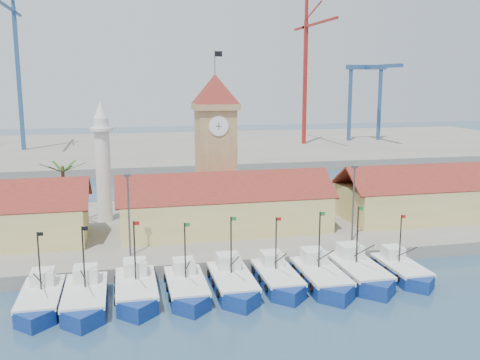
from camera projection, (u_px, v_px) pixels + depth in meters
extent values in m
plane|color=navy|center=(265.00, 302.00, 49.66)|extent=(400.00, 400.00, 0.00)
cube|color=gray|center=(219.00, 227.00, 72.55)|extent=(140.00, 32.00, 1.50)
cube|color=gray|center=(166.00, 149.00, 155.03)|extent=(240.00, 80.00, 2.00)
cube|color=navy|center=(41.00, 302.00, 48.42)|extent=(3.49, 7.90, 1.80)
cube|color=navy|center=(35.00, 321.00, 44.63)|extent=(3.49, 3.49, 1.80)
cube|color=silver|center=(41.00, 293.00, 48.25)|extent=(3.56, 8.12, 0.35)
cube|color=silver|center=(43.00, 277.00, 50.00)|extent=(2.09, 2.19, 1.40)
cylinder|color=black|center=(39.00, 262.00, 48.22)|extent=(0.14, 0.14, 5.58)
cube|color=black|center=(40.00, 234.00, 47.80)|extent=(0.50, 0.02, 0.35)
cube|color=navy|center=(86.00, 301.00, 48.68)|extent=(3.71, 8.39, 1.91)
cube|color=navy|center=(83.00, 321.00, 44.65)|extent=(3.71, 3.71, 1.91)
cube|color=silver|center=(85.00, 291.00, 48.50)|extent=(3.78, 8.63, 0.37)
cube|color=silver|center=(86.00, 274.00, 50.36)|extent=(2.23, 2.33, 1.48)
cylinder|color=black|center=(84.00, 258.00, 48.47)|extent=(0.15, 0.15, 5.93)
cube|color=black|center=(85.00, 229.00, 48.03)|extent=(0.53, 0.02, 0.37)
cube|color=navy|center=(136.00, 293.00, 50.56)|extent=(3.70, 8.36, 1.90)
cube|color=navy|center=(138.00, 311.00, 46.55)|extent=(3.70, 3.70, 1.90)
cube|color=silver|center=(136.00, 283.00, 50.39)|extent=(3.77, 8.60, 0.37)
cube|color=silver|center=(135.00, 267.00, 52.24)|extent=(2.22, 2.32, 1.48)
cylinder|color=black|center=(135.00, 252.00, 50.36)|extent=(0.15, 0.15, 5.91)
cube|color=#A5140F|center=(137.00, 223.00, 49.91)|extent=(0.53, 0.02, 0.37)
cube|color=navy|center=(186.00, 290.00, 51.28)|extent=(3.52, 7.97, 1.81)
cube|color=navy|center=(192.00, 307.00, 47.46)|extent=(3.52, 3.52, 1.81)
cube|color=silver|center=(186.00, 281.00, 51.11)|extent=(3.59, 8.19, 0.35)
cube|color=silver|center=(184.00, 266.00, 52.88)|extent=(2.11, 2.21, 1.41)
cylinder|color=black|center=(185.00, 251.00, 51.08)|extent=(0.14, 0.14, 5.64)
cube|color=#197226|center=(187.00, 225.00, 50.66)|extent=(0.50, 0.02, 0.35)
cube|color=navy|center=(232.00, 285.00, 52.38)|extent=(3.67, 8.31, 1.89)
cube|color=navy|center=(242.00, 302.00, 48.39)|extent=(3.67, 3.67, 1.89)
cube|color=silver|center=(232.00, 276.00, 52.21)|extent=(3.75, 8.54, 0.37)
cube|color=silver|center=(228.00, 261.00, 54.05)|extent=(2.20, 2.31, 1.47)
cylinder|color=black|center=(231.00, 246.00, 52.18)|extent=(0.15, 0.15, 5.88)
cube|color=#197226|center=(234.00, 219.00, 51.74)|extent=(0.52, 0.02, 0.37)
cube|color=navy|center=(277.00, 281.00, 53.67)|extent=(3.48, 7.88, 1.79)
cube|color=navy|center=(289.00, 296.00, 49.88)|extent=(3.48, 3.48, 1.79)
cube|color=silver|center=(277.00, 272.00, 53.50)|extent=(3.55, 8.10, 0.35)
cube|color=silver|center=(272.00, 259.00, 55.25)|extent=(2.09, 2.19, 1.39)
cylinder|color=black|center=(276.00, 244.00, 53.47)|extent=(0.14, 0.14, 5.58)
cube|color=#A5140F|center=(279.00, 219.00, 53.05)|extent=(0.50, 0.02, 0.35)
cube|color=navy|center=(320.00, 280.00, 53.83)|extent=(3.74, 8.45, 1.92)
cube|color=navy|center=(337.00, 296.00, 49.77)|extent=(3.74, 3.74, 1.92)
cube|color=silver|center=(320.00, 271.00, 53.65)|extent=(3.81, 8.69, 0.37)
cube|color=silver|center=(313.00, 256.00, 55.52)|extent=(2.24, 2.35, 1.49)
cylinder|color=black|center=(319.00, 241.00, 53.62)|extent=(0.15, 0.15, 5.98)
cube|color=#197226|center=(323.00, 214.00, 53.17)|extent=(0.53, 0.02, 0.37)
cube|color=navy|center=(358.00, 275.00, 55.20)|extent=(3.83, 8.68, 1.97)
cube|color=navy|center=(378.00, 291.00, 51.04)|extent=(3.83, 3.83, 1.97)
cube|color=silver|center=(358.00, 266.00, 55.02)|extent=(3.91, 8.92, 0.38)
cube|color=silver|center=(350.00, 251.00, 56.94)|extent=(2.30, 2.41, 1.53)
cylinder|color=black|center=(357.00, 236.00, 54.99)|extent=(0.15, 0.15, 6.13)
cube|color=#197226|center=(361.00, 209.00, 54.53)|extent=(0.55, 0.02, 0.38)
cube|color=navy|center=(401.00, 272.00, 56.14)|extent=(3.29, 7.44, 1.69)
cube|color=navy|center=(420.00, 285.00, 52.57)|extent=(3.29, 3.29, 1.69)
cube|color=silver|center=(401.00, 265.00, 55.98)|extent=(3.35, 7.64, 0.33)
cube|color=silver|center=(393.00, 252.00, 57.63)|extent=(1.97, 2.07, 1.31)
cylinder|color=black|center=(400.00, 239.00, 55.96)|extent=(0.13, 0.13, 5.26)
cube|color=#A5140F|center=(404.00, 217.00, 55.56)|extent=(0.47, 0.02, 0.33)
cube|color=#DFCF7A|center=(224.00, 213.00, 68.17)|extent=(26.00, 10.00, 4.50)
cube|color=maroon|center=(228.00, 187.00, 65.09)|extent=(27.04, 5.13, 3.21)
cube|color=maroon|center=(220.00, 180.00, 69.89)|extent=(27.04, 5.13, 3.21)
cube|color=#DFCF7A|center=(448.00, 200.00, 75.04)|extent=(30.00, 10.00, 4.50)
cube|color=maroon|center=(461.00, 177.00, 71.95)|extent=(31.20, 5.13, 3.21)
cube|color=maroon|center=(439.00, 171.00, 76.75)|extent=(31.20, 5.13, 3.21)
cube|color=tan|center=(216.00, 165.00, 72.97)|extent=(5.00, 5.00, 15.00)
cube|color=tan|center=(215.00, 107.00, 71.53)|extent=(5.80, 5.80, 0.80)
pyramid|color=maroon|center=(215.00, 89.00, 71.11)|extent=(5.80, 5.80, 4.00)
cylinder|color=white|center=(219.00, 126.00, 69.52)|extent=(2.60, 0.15, 2.60)
cube|color=black|center=(219.00, 126.00, 69.45)|extent=(0.08, 0.02, 1.00)
cube|color=black|center=(219.00, 126.00, 69.45)|extent=(0.80, 0.02, 0.08)
cylinder|color=#3F3F44|center=(215.00, 62.00, 70.48)|extent=(0.10, 0.10, 3.00)
cube|color=black|center=(219.00, 54.00, 70.38)|extent=(1.00, 0.03, 0.70)
cylinder|color=silver|center=(103.00, 170.00, 71.76)|extent=(2.00, 2.00, 14.00)
cylinder|color=silver|center=(101.00, 129.00, 70.76)|extent=(3.00, 3.00, 0.40)
cone|color=silver|center=(100.00, 109.00, 70.29)|extent=(1.80, 1.80, 2.40)
cylinder|color=brown|center=(64.00, 197.00, 69.32)|extent=(0.44, 0.44, 8.00)
cube|color=#23521C|center=(74.00, 167.00, 68.93)|extent=(2.80, 0.35, 1.18)
cube|color=#23521C|center=(69.00, 166.00, 69.94)|extent=(1.71, 2.60, 1.18)
cube|color=#23521C|center=(58.00, 167.00, 69.64)|extent=(1.71, 2.60, 1.18)
cube|color=#23521C|center=(51.00, 168.00, 68.33)|extent=(2.80, 0.35, 1.18)
cube|color=#23521C|center=(56.00, 169.00, 67.31)|extent=(1.71, 2.60, 1.18)
cube|color=#23521C|center=(67.00, 169.00, 67.61)|extent=(1.71, 2.60, 1.18)
cylinder|color=#3F3F44|center=(129.00, 216.00, 57.51)|extent=(0.20, 0.20, 9.00)
cube|color=#3F3F44|center=(127.00, 175.00, 56.71)|extent=(0.70, 0.25, 0.25)
cylinder|color=#3F3F44|center=(353.00, 204.00, 63.09)|extent=(0.20, 0.20, 9.00)
cube|color=#3F3F44|center=(355.00, 167.00, 62.29)|extent=(0.70, 0.25, 0.25)
cube|color=#2A4F80|center=(19.00, 80.00, 141.33)|extent=(1.00, 1.00, 37.09)
cube|color=#2A4F80|center=(6.00, 6.00, 128.87)|extent=(0.60, 24.15, 0.60)
cube|color=#2A4F80|center=(17.00, 14.00, 142.93)|extent=(0.60, 10.00, 0.60)
cube|color=maroon|center=(305.00, 84.00, 155.58)|extent=(1.00, 1.00, 34.64)
cube|color=maroon|center=(319.00, 23.00, 142.92)|extent=(0.60, 25.25, 0.60)
cube|color=maroon|center=(300.00, 28.00, 157.41)|extent=(0.60, 10.00, 0.60)
cube|color=maroon|center=(307.00, 10.00, 151.79)|extent=(0.80, 0.80, 7.00)
cube|color=#2A4F80|center=(350.00, 105.00, 165.08)|extent=(0.90, 0.90, 22.00)
cube|color=#2A4F80|center=(379.00, 105.00, 167.22)|extent=(0.90, 0.90, 22.00)
cube|color=#2A4F80|center=(366.00, 67.00, 164.05)|extent=(13.00, 1.40, 1.40)
cube|color=#2A4F80|center=(382.00, 66.00, 154.46)|extent=(1.40, 22.00, 1.00)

